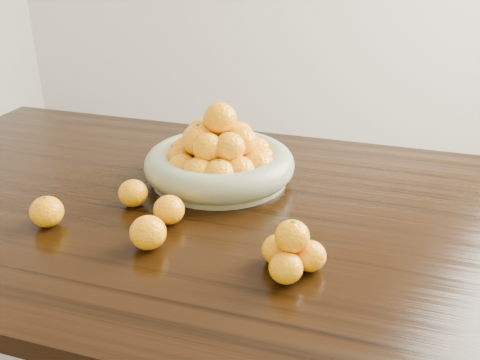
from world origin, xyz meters
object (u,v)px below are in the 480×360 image
(orange_pyramid, at_px, (291,252))
(loose_orange_0, at_px, (47,212))
(fruit_bowl, at_px, (220,159))
(dining_table, at_px, (255,246))

(orange_pyramid, xyz_separation_m, loose_orange_0, (-0.52, 0.01, -0.01))
(fruit_bowl, bearing_deg, loose_orange_0, -129.42)
(dining_table, relative_size, loose_orange_0, 28.78)
(dining_table, height_order, loose_orange_0, loose_orange_0)
(dining_table, bearing_deg, fruit_bowl, 134.76)
(fruit_bowl, height_order, loose_orange_0, fruit_bowl)
(loose_orange_0, bearing_deg, fruit_bowl, 50.58)
(dining_table, relative_size, fruit_bowl, 5.45)
(dining_table, xyz_separation_m, orange_pyramid, (0.12, -0.20, 0.13))
(orange_pyramid, bearing_deg, dining_table, 121.67)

